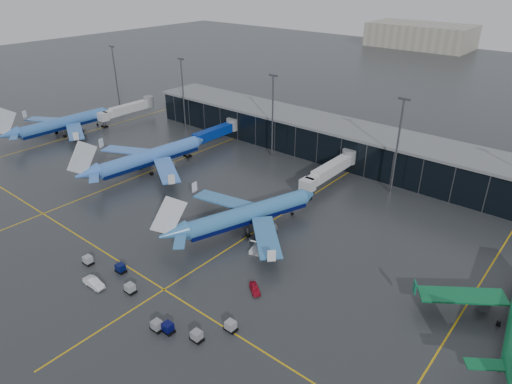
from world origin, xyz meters
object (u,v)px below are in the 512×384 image
Objects in this scene: airliner_klm_west at (63,116)px; baggage_carts at (152,302)px; service_van_red at (255,288)px; airliner_arkefly at (150,149)px; airliner_klm_near at (249,204)px; service_van_white at (94,283)px; mobile_airstair at (256,248)px.

airliner_klm_west reaches higher than baggage_carts.
service_van_red is (11.49, 14.65, -0.10)m from baggage_carts.
baggage_carts is at bearing -32.93° from airliner_arkefly.
airliner_klm_west reaches higher than airliner_klm_near.
airliner_klm_near is (43.41, -6.94, -0.40)m from airliner_arkefly.
airliner_klm_near is 23.01m from service_van_red.
baggage_carts reaches higher than service_van_red.
airliner_klm_near is 8.40× the size of service_van_white.
service_van_red is at bearing -11.11° from airliner_klm_west.
mobile_airstair is at bearing 82.27° from baggage_carts.
airliner_klm_west reaches higher than service_van_red.
airliner_arkefly is at bearing 0.69° from airliner_klm_west.
baggage_carts is 18.62m from service_van_red.
service_van_white is (-12.82, -3.56, 0.06)m from baggage_carts.
service_van_white is (-16.21, -28.48, 0.05)m from mobile_airstair.
mobile_airstair is 0.75× the size of service_van_white.
service_van_white is at bearing -85.96° from airliner_klm_near.
airliner_klm_west reaches higher than mobile_airstair.
baggage_carts is (3.77, -30.90, -5.63)m from airliner_klm_near.
mobile_airstair is (7.15, -5.98, -5.62)m from airliner_klm_near.
airliner_arkefly reaches higher than service_van_red.
mobile_airstair is (99.16, -13.53, -5.81)m from airliner_klm_west.
airliner_arkefly is 54.13m from service_van_white.
airliner_klm_near reaches higher than baggage_carts.
service_van_red is (58.66, -23.20, -6.13)m from airliner_arkefly.
airliner_klm_west is 92.32m from airliner_klm_near.
mobile_airstair is 13.08m from service_van_red.
service_van_red is (8.10, -10.27, -0.12)m from mobile_airstair.
airliner_arkefly is at bearing -170.32° from airliner_klm_near.
baggage_carts is at bearing -20.47° from airliner_klm_west.
baggage_carts is 25.15m from mobile_airstair.
airliner_klm_west is 1.15× the size of baggage_carts.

